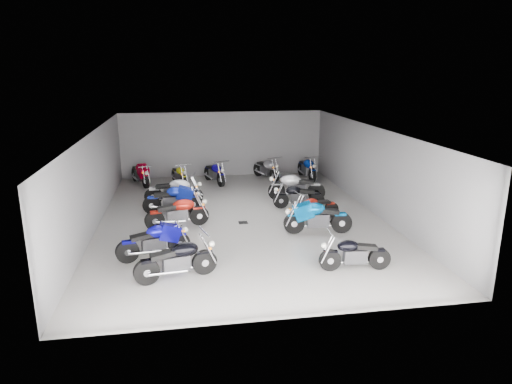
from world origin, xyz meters
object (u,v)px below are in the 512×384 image
motorcycle_left_b (155,241)px  motorcycle_left_d (178,213)px  drain_grate (243,223)px  motorcycle_back_b (179,175)px  motorcycle_left_e (173,199)px  motorcycle_back_c (215,173)px  motorcycle_right_e (298,196)px  motorcycle_back_a (140,174)px  motorcycle_right_c (317,217)px  motorcycle_left_f (174,192)px  motorcycle_right_a (354,254)px  motorcycle_left_a (177,260)px  motorcycle_back_f (307,168)px  motorcycle_back_e (266,169)px  motorcycle_right_d (315,207)px  motorcycle_right_f (296,187)px

motorcycle_left_b → motorcycle_left_d: (0.65, 2.53, 0.02)m
drain_grate → motorcycle_back_b: bearing=110.5°
motorcycle_left_e → motorcycle_back_c: (1.87, 4.34, -0.01)m
motorcycle_left_e → motorcycle_back_b: (0.22, 4.36, -0.06)m
motorcycle_back_b → motorcycle_back_c: motorcycle_back_c is taller
motorcycle_right_e → motorcycle_back_a: bearing=60.2°
motorcycle_back_a → motorcycle_back_c: (3.43, -0.28, -0.02)m
motorcycle_left_e → motorcycle_right_e: bearing=91.7°
motorcycle_left_e → motorcycle_back_c: bearing=159.9°
drain_grate → motorcycle_right_c: bearing=-32.3°
drain_grate → motorcycle_left_f: 3.55m
motorcycle_left_d → motorcycle_right_c: bearing=62.4°
motorcycle_right_a → motorcycle_back_b: (-4.62, 10.23, 0.01)m
motorcycle_left_e → motorcycle_back_a: motorcycle_back_a is taller
motorcycle_right_c → motorcycle_left_b: bearing=110.0°
motorcycle_right_a → motorcycle_back_c: motorcycle_back_c is taller
drain_grate → motorcycle_right_e: (2.35, 1.40, 0.48)m
motorcycle_left_a → motorcycle_back_f: motorcycle_back_f is taller
motorcycle_right_c → motorcycle_back_e: 7.79m
motorcycle_left_d → motorcycle_back_e: (4.27, 6.48, -0.01)m
motorcycle_left_f → motorcycle_back_e: size_ratio=1.13×
motorcycle_right_d → motorcycle_back_a: motorcycle_back_a is taller
motorcycle_left_b → motorcycle_right_e: motorcycle_left_b is taller
motorcycle_back_b → motorcycle_left_a: bearing=71.9°
motorcycle_right_c → motorcycle_back_e: size_ratio=1.10×
motorcycle_left_e → motorcycle_right_e: 4.78m
motorcycle_left_e → motorcycle_right_d: size_ratio=1.20×
drain_grate → motorcycle_left_b: bearing=-137.6°
motorcycle_left_f → motorcycle_right_e: (4.74, -1.16, -0.08)m
motorcycle_left_a → motorcycle_right_a: (4.68, -0.22, -0.06)m
motorcycle_left_f → motorcycle_back_b: motorcycle_left_f is taller
motorcycle_left_b → motorcycle_back_a: 8.86m
motorcycle_right_a → motorcycle_right_d: (0.18, 4.29, -0.02)m
motorcycle_left_b → motorcycle_back_b: (0.70, 8.54, -0.04)m
motorcycle_left_a → motorcycle_left_d: 4.00m
motorcycle_right_d → motorcycle_left_e: bearing=59.2°
motorcycle_left_a → motorcycle_right_d: 6.34m
motorcycle_right_f → motorcycle_back_c: motorcycle_right_f is taller
drain_grate → motorcycle_right_d: (2.60, -0.05, 0.44)m
motorcycle_right_c → motorcycle_right_d: bearing=-7.4°
motorcycle_left_b → motorcycle_back_f: (6.89, 8.69, 0.03)m
drain_grate → motorcycle_left_e: 2.92m
motorcycle_left_f → motorcycle_right_c: (4.65, -3.99, -0.02)m
motorcycle_back_a → motorcycle_left_a: bearing=77.5°
motorcycle_right_a → motorcycle_right_f: size_ratio=0.84×
motorcycle_left_d → motorcycle_back_c: (1.69, 5.99, -0.01)m
motorcycle_left_b → motorcycle_right_d: motorcycle_left_b is taller
motorcycle_left_b → motorcycle_back_b: bearing=159.3°
motorcycle_left_d → motorcycle_back_b: bearing=168.1°
motorcycle_left_a → motorcycle_right_c: 5.26m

